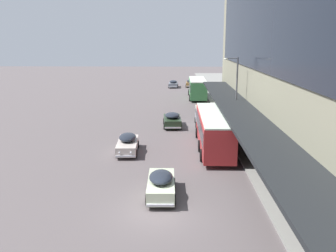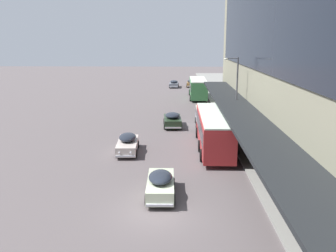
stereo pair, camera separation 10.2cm
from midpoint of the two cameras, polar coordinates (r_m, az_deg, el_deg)
The scene contains 11 objects.
ground at distance 21.03m, azimuth -1.61°, elevation -13.41°, with size 240.00×240.00×0.00m, color #5A5151.
transit_bus_kerbside_front at distance 62.13m, azimuth 4.46°, elevation 5.92°, with size 2.90×10.42×3.18m.
transit_bus_kerbside_rear at distance 32.82m, azimuth 6.87°, elevation -0.43°, with size 2.73×11.48×3.15m.
sedan_oncoming_rear at distance 41.33m, azimuth 0.58°, elevation 0.98°, with size 2.12×4.63×1.61m.
sedan_lead_near at distance 76.70m, azimuth 0.77°, elevation 6.45°, with size 1.96×4.54×1.47m.
sedan_lead_mid at distance 32.05m, azimuth -6.27°, elevation -2.65°, with size 1.96×4.78×1.58m.
sedan_trailing_near at distance 23.08m, azimuth -1.19°, elevation -8.83°, with size 1.83×4.50×1.58m.
sedan_far_back at distance 77.73m, azimuth 3.36°, elevation 6.52°, with size 1.93×4.31×1.47m.
vw_van at distance 42.30m, azimuth 5.39°, elevation 1.62°, with size 1.93×4.56×1.96m.
pedestrian_at_kerb at distance 19.78m, azimuth 20.90°, elevation -12.30°, with size 0.33×0.61×1.86m.
street_lamp at distance 38.48m, azimuth 10.11°, elevation 5.51°, with size 1.50×0.28×7.56m.
Camera 1 is at (0.99, -18.83, 9.32)m, focal length 40.00 mm.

